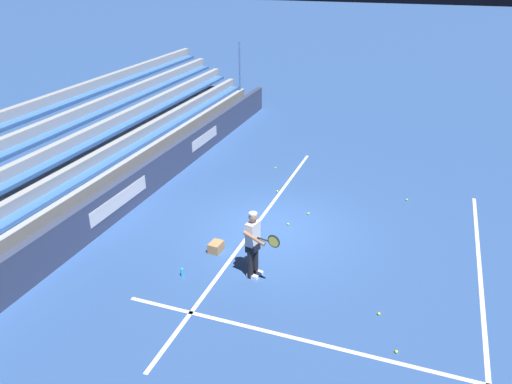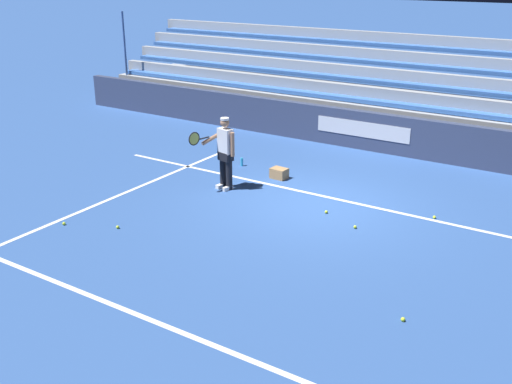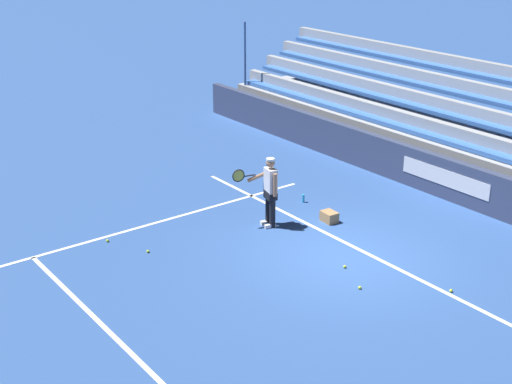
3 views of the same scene
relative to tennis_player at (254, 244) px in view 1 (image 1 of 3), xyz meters
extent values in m
plane|color=#2D5193|center=(-2.32, -0.30, -0.89)|extent=(160.00, 160.00, 0.00)
cube|color=white|center=(-2.32, -0.80, -0.89)|extent=(12.00, 0.10, 0.01)
cube|color=white|center=(1.79, 3.70, -0.89)|extent=(0.10, 12.00, 0.01)
cube|color=white|center=(-2.32, 5.20, -0.89)|extent=(8.22, 0.10, 0.01)
cube|color=#384260|center=(-2.32, -4.82, -0.34)|extent=(23.45, 0.24, 1.10)
cube|color=silver|center=(-1.43, -4.69, -0.29)|extent=(2.80, 0.01, 0.44)
cube|color=silver|center=(-7.25, -4.69, -0.29)|extent=(2.20, 0.01, 0.40)
cube|color=#9EA3A8|center=(-2.32, -7.02, -0.34)|extent=(22.28, 3.20, 1.10)
cube|color=blue|center=(-2.32, -5.82, 0.29)|extent=(21.83, 0.40, 0.12)
cube|color=#9EA3A8|center=(-2.32, -6.10, 0.43)|extent=(22.28, 0.24, 0.45)
cube|color=blue|center=(-2.32, -6.62, 0.74)|extent=(21.83, 0.40, 0.12)
cube|color=#9EA3A8|center=(-2.32, -6.90, 0.88)|extent=(22.28, 0.24, 0.45)
cube|color=blue|center=(-2.32, -7.42, 1.19)|extent=(21.83, 0.40, 0.12)
cube|color=#9EA3A8|center=(-2.32, -7.70, 1.33)|extent=(22.28, 0.24, 0.45)
cube|color=blue|center=(-2.32, -8.22, 1.64)|extent=(21.83, 0.40, 0.12)
cube|color=#9EA3A8|center=(-2.32, -8.50, 1.78)|extent=(22.28, 0.24, 0.45)
cylinder|color=#4C70B2|center=(-13.12, -5.52, 0.81)|extent=(0.08, 0.08, 3.40)
cylinder|color=black|center=(-0.12, 0.00, -0.45)|extent=(0.15, 0.15, 0.88)
cylinder|color=black|center=(0.09, -0.05, -0.45)|extent=(0.15, 0.15, 0.88)
cube|color=white|center=(-0.11, 0.06, -0.85)|extent=(0.17, 0.30, 0.09)
cube|color=white|center=(0.11, 0.01, -0.85)|extent=(0.17, 0.30, 0.09)
cube|color=black|center=(-0.01, -0.03, -0.09)|extent=(0.38, 0.29, 0.20)
cube|color=white|center=(-0.01, -0.03, 0.28)|extent=(0.40, 0.29, 0.58)
sphere|color=#A37556|center=(-0.01, -0.02, 0.71)|extent=(0.21, 0.21, 0.21)
cylinder|color=white|center=(-0.01, -0.02, 0.80)|extent=(0.20, 0.20, 0.05)
cylinder|color=#A37556|center=(-0.25, 0.03, 0.24)|extent=(0.09, 0.09, 0.56)
cylinder|color=#A37556|center=(0.27, 0.11, 0.33)|extent=(0.22, 0.59, 0.24)
cylinder|color=black|center=(0.33, 0.35, 0.38)|extent=(0.10, 0.30, 0.03)
torus|color=black|center=(0.39, 0.62, 0.42)|extent=(0.09, 0.31, 0.31)
cylinder|color=#D6D14C|center=(0.39, 0.62, 0.42)|extent=(0.07, 0.26, 0.27)
cube|color=#A87F51|center=(-0.71, -1.32, -0.76)|extent=(0.42, 0.33, 0.26)
sphere|color=#CCE533|center=(-6.64, -1.58, -0.86)|extent=(0.07, 0.07, 0.07)
sphere|color=#CCE533|center=(0.47, 3.06, -0.86)|extent=(0.07, 0.07, 0.07)
sphere|color=#CCE533|center=(-5.53, 3.17, -0.86)|extent=(0.07, 0.07, 0.07)
sphere|color=#CCE533|center=(-2.71, 0.07, -0.86)|extent=(0.07, 0.07, 0.07)
sphere|color=#CCE533|center=(-3.55, 0.46, -0.86)|extent=(0.07, 0.07, 0.07)
sphere|color=#CCE533|center=(1.52, 3.53, -0.86)|extent=(0.07, 0.07, 0.07)
sphere|color=#CCE533|center=(-4.74, -0.91, -0.86)|extent=(0.07, 0.07, 0.07)
cylinder|color=#33B2E5|center=(0.62, -1.62, -0.78)|extent=(0.07, 0.07, 0.22)
camera|label=1|loc=(9.50, 3.50, 6.13)|focal=35.00mm
camera|label=2|loc=(-7.85, 10.79, 4.09)|focal=42.00mm
camera|label=3|loc=(-12.34, 9.74, 6.22)|focal=50.00mm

